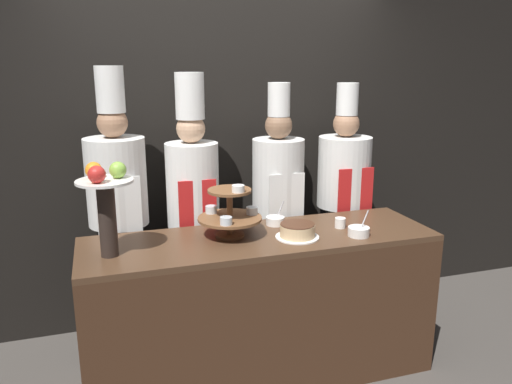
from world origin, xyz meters
TOP-DOWN VIEW (x-y plane):
  - wall_back at (0.00, 1.24)m, footprint 10.00×0.06m
  - buffet_counter at (0.00, 0.32)m, footprint 2.12×0.63m
  - tiered_stand at (-0.18, 0.37)m, footprint 0.38×0.38m
  - fruit_pedestal at (-0.88, 0.27)m, footprint 0.30×0.30m
  - cake_round at (0.20, 0.23)m, footprint 0.26×0.26m
  - cup_white at (0.53, 0.32)m, footprint 0.07×0.07m
  - serving_bowl_near at (0.56, 0.15)m, footprint 0.13×0.13m
  - serving_bowl_far at (0.16, 0.50)m, footprint 0.12×0.12m
  - chef_left at (-0.80, 0.86)m, footprint 0.38×0.38m
  - chef_center_left at (-0.31, 0.86)m, footprint 0.35×0.35m
  - chef_center_right at (0.31, 0.86)m, footprint 0.36×0.36m
  - chef_right at (0.83, 0.86)m, footprint 0.39×0.39m

SIDE VIEW (x-z plane):
  - buffet_counter at x=0.00m, z-range 0.00..0.93m
  - serving_bowl_far at x=0.16m, z-range 0.88..1.03m
  - serving_bowl_near at x=0.56m, z-range 0.88..1.03m
  - cup_white at x=0.53m, z-range 0.93..0.99m
  - cake_round at x=0.20m, z-range 0.93..1.01m
  - chef_right at x=0.83m, z-range 0.07..1.88m
  - chef_center_right at x=0.31m, z-range 0.08..1.89m
  - chef_center_left at x=-0.31m, z-range 0.08..1.96m
  - chef_left at x=-0.80m, z-range 0.07..1.99m
  - tiered_stand at x=-0.18m, z-range 0.91..1.24m
  - fruit_pedestal at x=-0.88m, z-range 0.99..1.50m
  - wall_back at x=0.00m, z-range 0.00..2.80m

